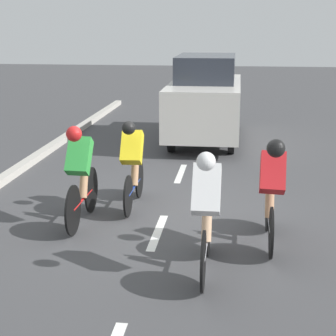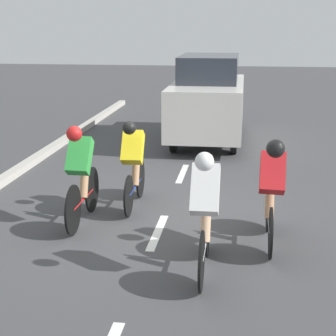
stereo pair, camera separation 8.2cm
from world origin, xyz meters
name	(u,v)px [view 1 (the left image)]	position (x,y,z in m)	size (l,w,h in m)	color
ground_plane	(164,215)	(0.00, 0.00, 0.00)	(60.00, 60.00, 0.00)	#424244
lane_stripe_mid	(158,232)	(0.00, 0.74, 0.00)	(0.12, 1.40, 0.01)	white
lane_stripe_far	(181,173)	(0.00, -2.46, 0.00)	(0.12, 1.40, 0.01)	white
cyclist_yellow	(133,162)	(0.54, -0.29, 0.76)	(0.33, 1.64, 1.45)	black
cyclist_green	(80,173)	(1.15, 0.55, 0.79)	(0.33, 1.71, 1.52)	black
cyclist_red	(272,188)	(-1.55, 1.03, 0.80)	(0.34, 1.63, 1.50)	black
cyclist_white	(206,210)	(-0.75, 2.00, 0.80)	(0.32, 1.71, 1.54)	black
support_car	(205,99)	(-0.27, -5.69, 1.05)	(1.70, 4.25, 2.10)	black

